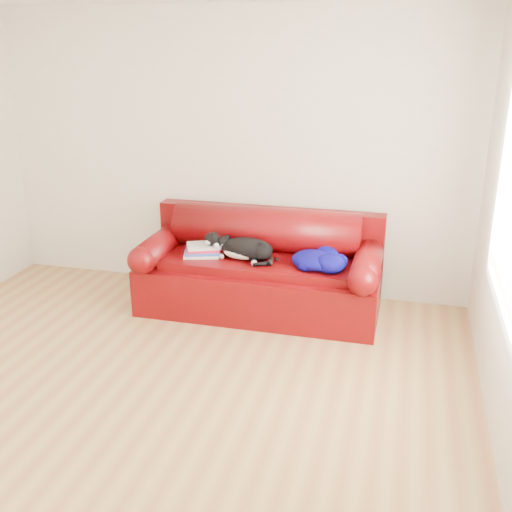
{
  "coord_description": "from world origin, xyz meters",
  "views": [
    {
      "loc": [
        1.63,
        -3.3,
        2.31
      ],
      "look_at": [
        0.42,
        1.35,
        0.56
      ],
      "focal_mm": 42.0,
      "sensor_mm": 36.0,
      "label": 1
    }
  ],
  "objects_px": {
    "blanket": "(318,259)",
    "cat": "(246,249)",
    "sofa_base": "(260,285)",
    "book_stack": "(203,250)"
  },
  "relations": [
    {
      "from": "book_stack",
      "to": "blanket",
      "type": "relative_size",
      "value": 0.68
    },
    {
      "from": "sofa_base",
      "to": "cat",
      "type": "relative_size",
      "value": 3.3
    },
    {
      "from": "cat",
      "to": "blanket",
      "type": "height_order",
      "value": "cat"
    },
    {
      "from": "blanket",
      "to": "cat",
      "type": "bearing_deg",
      "value": 177.08
    },
    {
      "from": "sofa_base",
      "to": "blanket",
      "type": "xyz_separation_m",
      "value": [
        0.53,
        -0.11,
        0.33
      ]
    },
    {
      "from": "sofa_base",
      "to": "cat",
      "type": "xyz_separation_m",
      "value": [
        -0.11,
        -0.08,
        0.35
      ]
    },
    {
      "from": "book_stack",
      "to": "cat",
      "type": "xyz_separation_m",
      "value": [
        0.4,
        -0.0,
        0.04
      ]
    },
    {
      "from": "sofa_base",
      "to": "cat",
      "type": "height_order",
      "value": "cat"
    },
    {
      "from": "blanket",
      "to": "sofa_base",
      "type": "bearing_deg",
      "value": 168.21
    },
    {
      "from": "sofa_base",
      "to": "book_stack",
      "type": "xyz_separation_m",
      "value": [
        -0.51,
        -0.08,
        0.31
      ]
    }
  ]
}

